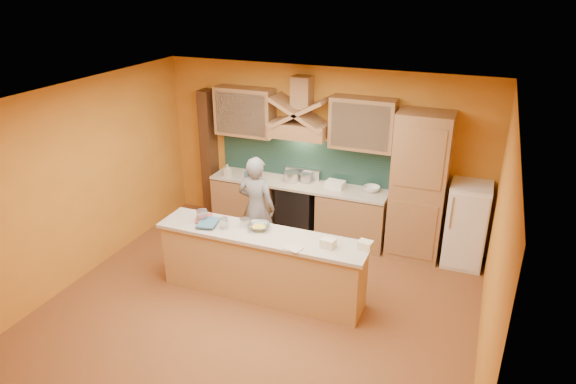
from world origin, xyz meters
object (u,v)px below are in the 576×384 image
at_px(kitchen_scale, 245,223).
at_px(stove, 298,209).
at_px(fridge, 466,225).
at_px(mixing_bowl, 259,226).
at_px(person, 257,208).

bearing_deg(kitchen_scale, stove, 66.92).
xyz_separation_m(fridge, mixing_bowl, (-2.58, -1.80, 0.33)).
height_order(fridge, person, person).
bearing_deg(fridge, mixing_bowl, -145.20).
distance_m(kitchen_scale, mixing_bowl, 0.20).
xyz_separation_m(fridge, person, (-3.02, -0.95, 0.17)).
height_order(kitchen_scale, mixing_bowl, kitchen_scale).
height_order(person, mixing_bowl, person).
bearing_deg(person, mixing_bowl, 117.83).
relative_size(stove, person, 0.55).
height_order(stove, fridge, fridge).
bearing_deg(person, fridge, -161.77).
distance_m(fridge, person, 3.17).
xyz_separation_m(stove, mixing_bowl, (0.12, -1.80, 0.53)).
bearing_deg(fridge, stove, 180.00).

